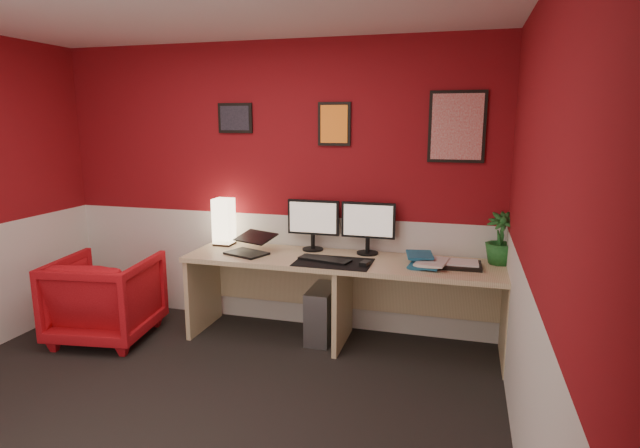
{
  "coord_description": "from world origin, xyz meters",
  "views": [
    {
      "loc": [
        1.65,
        -2.52,
        1.82
      ],
      "look_at": [
        0.6,
        1.21,
        1.05
      ],
      "focal_mm": 28.92,
      "sensor_mm": 36.0,
      "label": 1
    }
  ],
  "objects_px": {
    "monitor_left": "(313,217)",
    "potted_plant": "(500,239)",
    "laptop": "(246,242)",
    "pc_tower": "(322,313)",
    "desk": "(343,302)",
    "shoji_lamp": "(224,223)",
    "zen_tray": "(458,265)",
    "armchair": "(106,298)",
    "monitor_right": "(368,220)"
  },
  "relations": [
    {
      "from": "monitor_left",
      "to": "potted_plant",
      "type": "distance_m",
      "value": 1.53
    },
    {
      "from": "laptop",
      "to": "pc_tower",
      "type": "xyz_separation_m",
      "value": [
        0.62,
        0.13,
        -0.61
      ]
    },
    {
      "from": "monitor_left",
      "to": "potted_plant",
      "type": "xyz_separation_m",
      "value": [
        1.52,
        -0.03,
        -0.09
      ]
    },
    {
      "from": "desk",
      "to": "shoji_lamp",
      "type": "height_order",
      "value": "shoji_lamp"
    },
    {
      "from": "shoji_lamp",
      "to": "laptop",
      "type": "xyz_separation_m",
      "value": [
        0.33,
        -0.26,
        -0.09
      ]
    },
    {
      "from": "shoji_lamp",
      "to": "zen_tray",
      "type": "distance_m",
      "value": 2.05
    },
    {
      "from": "shoji_lamp",
      "to": "monitor_left",
      "type": "xyz_separation_m",
      "value": [
        0.82,
        0.03,
        0.09
      ]
    },
    {
      "from": "monitor_left",
      "to": "armchair",
      "type": "distance_m",
      "value": 1.88
    },
    {
      "from": "monitor_left",
      "to": "armchair",
      "type": "xyz_separation_m",
      "value": [
        -1.64,
        -0.64,
        -0.66
      ]
    },
    {
      "from": "monitor_right",
      "to": "desk",
      "type": "bearing_deg",
      "value": -126.29
    },
    {
      "from": "shoji_lamp",
      "to": "zen_tray",
      "type": "height_order",
      "value": "shoji_lamp"
    },
    {
      "from": "desk",
      "to": "potted_plant",
      "type": "relative_size",
      "value": 6.42
    },
    {
      "from": "shoji_lamp",
      "to": "monitor_right",
      "type": "bearing_deg",
      "value": 1.15
    },
    {
      "from": "zen_tray",
      "to": "pc_tower",
      "type": "xyz_separation_m",
      "value": [
        -1.09,
        0.04,
        -0.52
      ]
    },
    {
      "from": "desk",
      "to": "pc_tower",
      "type": "bearing_deg",
      "value": 163.45
    },
    {
      "from": "monitor_right",
      "to": "pc_tower",
      "type": "bearing_deg",
      "value": -155.37
    },
    {
      "from": "shoji_lamp",
      "to": "armchair",
      "type": "distance_m",
      "value": 1.17
    },
    {
      "from": "potted_plant",
      "to": "pc_tower",
      "type": "relative_size",
      "value": 0.9
    },
    {
      "from": "desk",
      "to": "shoji_lamp",
      "type": "xyz_separation_m",
      "value": [
        -1.14,
        0.19,
        0.56
      ]
    },
    {
      "from": "pc_tower",
      "to": "shoji_lamp",
      "type": "bearing_deg",
      "value": 172.27
    },
    {
      "from": "laptop",
      "to": "zen_tray",
      "type": "xyz_separation_m",
      "value": [
        1.71,
        0.09,
        -0.09
      ]
    },
    {
      "from": "desk",
      "to": "potted_plant",
      "type": "distance_m",
      "value": 1.34
    },
    {
      "from": "monitor_left",
      "to": "pc_tower",
      "type": "distance_m",
      "value": 0.82
    },
    {
      "from": "monitor_right",
      "to": "armchair",
      "type": "relative_size",
      "value": 0.74
    },
    {
      "from": "shoji_lamp",
      "to": "potted_plant",
      "type": "xyz_separation_m",
      "value": [
        2.34,
        0.0,
        0.0
      ]
    },
    {
      "from": "monitor_left",
      "to": "desk",
      "type": "bearing_deg",
      "value": -34.28
    },
    {
      "from": "shoji_lamp",
      "to": "laptop",
      "type": "bearing_deg",
      "value": -38.67
    },
    {
      "from": "laptop",
      "to": "monitor_right",
      "type": "bearing_deg",
      "value": 37.77
    },
    {
      "from": "laptop",
      "to": "armchair",
      "type": "relative_size",
      "value": 0.42
    },
    {
      "from": "monitor_right",
      "to": "shoji_lamp",
      "type": "bearing_deg",
      "value": -178.85
    },
    {
      "from": "potted_plant",
      "to": "armchair",
      "type": "xyz_separation_m",
      "value": [
        -3.16,
        -0.61,
        -0.57
      ]
    },
    {
      "from": "potted_plant",
      "to": "zen_tray",
      "type": "bearing_deg",
      "value": -150.44
    },
    {
      "from": "zen_tray",
      "to": "potted_plant",
      "type": "height_order",
      "value": "potted_plant"
    },
    {
      "from": "laptop",
      "to": "zen_tray",
      "type": "relative_size",
      "value": 0.94
    },
    {
      "from": "monitor_left",
      "to": "monitor_right",
      "type": "height_order",
      "value": "same"
    },
    {
      "from": "laptop",
      "to": "monitor_right",
      "type": "xyz_separation_m",
      "value": [
        0.97,
        0.29,
        0.18
      ]
    },
    {
      "from": "potted_plant",
      "to": "pc_tower",
      "type": "height_order",
      "value": "potted_plant"
    },
    {
      "from": "armchair",
      "to": "pc_tower",
      "type": "bearing_deg",
      "value": -172.96
    },
    {
      "from": "monitor_left",
      "to": "potted_plant",
      "type": "height_order",
      "value": "monitor_left"
    },
    {
      "from": "desk",
      "to": "zen_tray",
      "type": "distance_m",
      "value": 0.97
    },
    {
      "from": "armchair",
      "to": "desk",
      "type": "bearing_deg",
      "value": -175.92
    },
    {
      "from": "shoji_lamp",
      "to": "laptop",
      "type": "height_order",
      "value": "shoji_lamp"
    },
    {
      "from": "desk",
      "to": "monitor_left",
      "type": "xyz_separation_m",
      "value": [
        -0.32,
        0.22,
        0.66
      ]
    },
    {
      "from": "zen_tray",
      "to": "armchair",
      "type": "distance_m",
      "value": 2.92
    },
    {
      "from": "pc_tower",
      "to": "monitor_left",
      "type": "bearing_deg",
      "value": 129.17
    },
    {
      "from": "desk",
      "to": "shoji_lamp",
      "type": "distance_m",
      "value": 1.29
    },
    {
      "from": "laptop",
      "to": "pc_tower",
      "type": "bearing_deg",
      "value": 32.96
    },
    {
      "from": "shoji_lamp",
      "to": "armchair",
      "type": "relative_size",
      "value": 0.51
    },
    {
      "from": "shoji_lamp",
      "to": "monitor_left",
      "type": "relative_size",
      "value": 0.69
    },
    {
      "from": "laptop",
      "to": "desk",
      "type": "bearing_deg",
      "value": 26.37
    }
  ]
}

